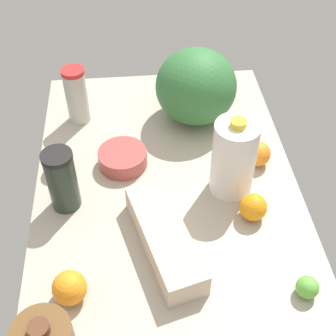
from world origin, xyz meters
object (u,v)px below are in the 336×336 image
(watermelon, at_px, (196,87))
(tumbler_cup, at_px, (76,95))
(lime_far_back, at_px, (307,287))
(orange_by_jug, at_px, (253,207))
(egg_carton, at_px, (165,238))
(mixing_bowl, at_px, (123,158))
(orange_beside_bowl, at_px, (70,288))
(shaker_bottle, at_px, (62,180))
(orange_loose, at_px, (258,154))
(milk_jug, at_px, (234,158))
(lemon_near_front, at_px, (59,160))

(watermelon, bearing_deg, tumbler_cup, -93.39)
(lime_far_back, bearing_deg, orange_by_jug, -162.81)
(egg_carton, bearing_deg, lime_far_back, 47.72)
(mixing_bowl, bearing_deg, watermelon, 130.36)
(tumbler_cup, xyz_separation_m, orange_by_jug, (0.47, 0.48, -0.06))
(orange_beside_bowl, bearing_deg, shaker_bottle, -174.42)
(mixing_bowl, bearing_deg, egg_carton, 17.36)
(orange_loose, height_order, orange_by_jug, same)
(mixing_bowl, bearing_deg, milk_jug, 68.18)
(milk_jug, height_order, watermelon, milk_jug)
(mixing_bowl, height_order, orange_beside_bowl, orange_beside_bowl)
(watermelon, relative_size, shaker_bottle, 1.38)
(orange_loose, bearing_deg, lime_far_back, 1.92)
(milk_jug, distance_m, lime_far_back, 0.39)
(egg_carton, xyz_separation_m, watermelon, (-0.53, 0.15, 0.08))
(mixing_bowl, distance_m, shaker_bottle, 0.23)
(milk_jug, xyz_separation_m, orange_loose, (-0.09, 0.10, -0.08))
(milk_jug, xyz_separation_m, orange_beside_bowl, (0.32, -0.44, -0.07))
(tumbler_cup, height_order, watermelon, watermelon)
(shaker_bottle, bearing_deg, tumbler_cup, 176.70)
(tumbler_cup, xyz_separation_m, orange_loose, (0.26, 0.54, -0.06))
(tumbler_cup, height_order, orange_beside_bowl, tumbler_cup)
(watermelon, relative_size, lime_far_back, 4.77)
(shaker_bottle, bearing_deg, mixing_bowl, 131.80)
(mixing_bowl, xyz_separation_m, orange_by_jug, (0.24, 0.34, 0.01))
(tumbler_cup, bearing_deg, shaker_bottle, -3.30)
(shaker_bottle, relative_size, lemon_near_front, 2.39)
(milk_jug, height_order, lemon_near_front, milk_jug)
(lemon_near_front, xyz_separation_m, lime_far_back, (0.47, 0.61, -0.01))
(lemon_near_front, bearing_deg, orange_by_jug, 66.55)
(mixing_bowl, bearing_deg, lime_far_back, 41.14)
(orange_beside_bowl, relative_size, orange_by_jug, 1.09)
(tumbler_cup, distance_m, watermelon, 0.39)
(orange_loose, xyz_separation_m, lemon_near_front, (-0.03, -0.59, 0.00))
(milk_jug, relative_size, watermelon, 0.94)
(orange_beside_bowl, bearing_deg, orange_loose, 127.18)
(egg_carton, relative_size, orange_by_jug, 4.46)
(mixing_bowl, height_order, orange_by_jug, orange_by_jug)
(milk_jug, distance_m, orange_beside_bowl, 0.54)
(tumbler_cup, distance_m, orange_by_jug, 0.68)
(orange_loose, relative_size, lemon_near_front, 0.95)
(tumbler_cup, distance_m, orange_beside_bowl, 0.67)
(orange_loose, bearing_deg, lemon_near_front, -92.57)
(orange_beside_bowl, bearing_deg, mixing_bowl, 163.32)
(lime_far_back, bearing_deg, shaker_bottle, -120.15)
(milk_jug, height_order, lime_far_back, milk_jug)
(mixing_bowl, relative_size, lemon_near_front, 1.85)
(tumbler_cup, bearing_deg, egg_carton, 23.42)
(watermelon, xyz_separation_m, lemon_near_front, (0.22, -0.43, -0.08))
(egg_carton, height_order, mixing_bowl, egg_carton)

